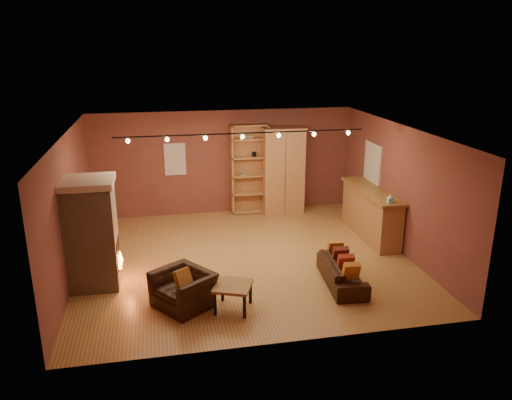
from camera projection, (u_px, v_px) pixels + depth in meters
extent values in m
plane|color=olive|center=(245.00, 259.00, 10.87)|extent=(7.00, 7.00, 0.00)
plane|color=brown|center=(244.00, 131.00, 10.02)|extent=(7.00, 7.00, 0.00)
cube|color=brown|center=(224.00, 162.00, 13.48)|extent=(7.00, 0.02, 2.80)
cube|color=brown|center=(69.00, 208.00, 9.79)|extent=(0.02, 6.50, 2.80)
cube|color=brown|center=(399.00, 188.00, 11.10)|extent=(0.02, 6.50, 2.80)
cube|color=tan|center=(92.00, 236.00, 9.44)|extent=(0.90, 0.90, 2.00)
cube|color=beige|center=(86.00, 182.00, 9.11)|extent=(0.98, 0.98, 0.12)
cube|color=black|center=(116.00, 254.00, 9.63)|extent=(0.10, 0.65, 0.55)
cone|color=orange|center=(120.00, 259.00, 9.68)|extent=(0.10, 0.10, 0.22)
cube|color=silver|center=(175.00, 159.00, 13.18)|extent=(0.56, 0.04, 0.86)
cube|color=tan|center=(248.00, 168.00, 13.64)|extent=(1.00, 0.04, 2.45)
cube|color=tan|center=(232.00, 170.00, 13.39)|extent=(0.04, 0.39, 2.45)
cube|color=tan|center=(267.00, 168.00, 13.57)|extent=(0.04, 0.39, 2.45)
cube|color=gray|center=(243.00, 174.00, 13.49)|extent=(0.18, 0.12, 0.05)
cube|color=black|center=(254.00, 154.00, 13.38)|extent=(0.10, 0.10, 0.12)
cube|color=tan|center=(250.00, 211.00, 13.84)|extent=(1.00, 0.39, 0.04)
cube|color=tan|center=(249.00, 193.00, 13.68)|extent=(1.00, 0.39, 0.03)
cube|color=tan|center=(249.00, 175.00, 13.53)|extent=(1.00, 0.39, 0.04)
cube|color=tan|center=(249.00, 157.00, 13.38)|extent=(1.00, 0.39, 0.04)
cube|color=tan|center=(249.00, 139.00, 13.23)|extent=(1.00, 0.39, 0.04)
cube|color=tan|center=(249.00, 125.00, 13.11)|extent=(1.00, 0.39, 0.04)
cube|color=tan|center=(283.00, 171.00, 13.57)|extent=(1.10, 0.60, 2.30)
cube|color=olive|center=(285.00, 174.00, 13.30)|extent=(0.02, 0.01, 2.20)
cube|color=tan|center=(283.00, 128.00, 13.21)|extent=(1.16, 0.66, 0.06)
cube|color=tan|center=(371.00, 214.00, 11.97)|extent=(0.53, 2.34, 1.12)
cube|color=olive|center=(372.00, 191.00, 11.80)|extent=(0.65, 2.46, 0.06)
cube|color=#93CEEC|center=(390.00, 200.00, 10.80)|extent=(0.13, 0.13, 0.13)
cone|color=white|center=(391.00, 195.00, 10.77)|extent=(0.08, 0.08, 0.10)
cube|color=silver|center=(373.00, 163.00, 12.32)|extent=(0.05, 0.90, 1.00)
imported|color=black|center=(342.00, 268.00, 9.66)|extent=(0.61, 1.66, 0.64)
cube|color=#C78133|center=(351.00, 271.00, 9.08)|extent=(0.32, 0.25, 0.36)
cube|color=#9E2F1F|center=(345.00, 262.00, 9.43)|extent=(0.32, 0.25, 0.36)
cube|color=maroon|center=(340.00, 255.00, 9.77)|extent=(0.32, 0.25, 0.36)
cube|color=#C78133|center=(335.00, 247.00, 10.12)|extent=(0.32, 0.25, 0.36)
imported|color=black|center=(183.00, 284.00, 8.81)|extent=(1.10, 1.18, 0.86)
cube|color=#C78133|center=(183.00, 278.00, 8.78)|extent=(0.38, 0.37, 0.34)
cube|color=olive|center=(233.00, 286.00, 8.70)|extent=(0.81, 0.81, 0.05)
cube|color=black|center=(220.00, 307.00, 8.48)|extent=(0.05, 0.05, 0.41)
cube|color=black|center=(250.00, 304.00, 8.57)|extent=(0.05, 0.05, 0.41)
cube|color=black|center=(217.00, 293.00, 8.96)|extent=(0.05, 0.05, 0.41)
cube|color=black|center=(245.00, 290.00, 9.06)|extent=(0.05, 0.05, 0.41)
cylinder|color=black|center=(243.00, 133.00, 10.23)|extent=(5.20, 0.03, 0.03)
sphere|color=#FFD88C|center=(128.00, 141.00, 9.82)|extent=(0.09, 0.09, 0.09)
sphere|color=#FFD88C|center=(167.00, 139.00, 9.97)|extent=(0.09, 0.09, 0.09)
sphere|color=#FFD88C|center=(205.00, 138.00, 10.11)|extent=(0.09, 0.09, 0.09)
sphere|color=#FFD88C|center=(243.00, 137.00, 10.25)|extent=(0.09, 0.09, 0.09)
sphere|color=#FFD88C|center=(279.00, 135.00, 10.40)|extent=(0.09, 0.09, 0.09)
sphere|color=#FFD88C|center=(314.00, 134.00, 10.54)|extent=(0.09, 0.09, 0.09)
sphere|color=#FFD88C|center=(348.00, 133.00, 10.68)|extent=(0.09, 0.09, 0.09)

